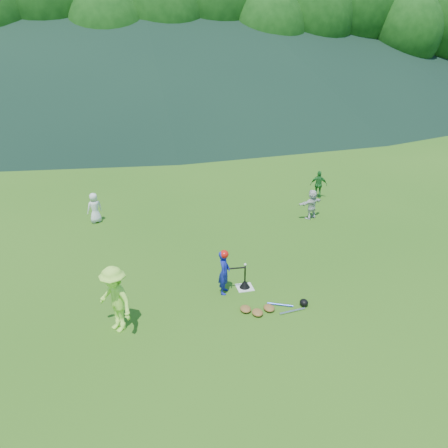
% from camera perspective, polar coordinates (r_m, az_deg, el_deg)
% --- Properties ---
extents(ground, '(120.00, 120.00, 0.00)m').
position_cam_1_polar(ground, '(12.37, 2.72, -8.32)').
color(ground, '#2B5C15').
rests_on(ground, ground).
extents(home_plate, '(0.45, 0.45, 0.02)m').
position_cam_1_polar(home_plate, '(12.37, 2.72, -8.28)').
color(home_plate, silver).
rests_on(home_plate, ground).
extents(baseball, '(0.08, 0.08, 0.08)m').
position_cam_1_polar(baseball, '(12.00, 2.79, -5.32)').
color(baseball, white).
rests_on(baseball, batting_tee).
extents(batter_child, '(0.46, 0.54, 1.26)m').
position_cam_1_polar(batter_child, '(11.84, 0.02, -6.32)').
color(batter_child, '#16209B').
rests_on(batter_child, ground).
extents(adult_coach, '(1.14, 1.25, 1.69)m').
position_cam_1_polar(adult_coach, '(10.63, -14.07, -9.53)').
color(adult_coach, '#ABF648').
rests_on(adult_coach, ground).
extents(fielder_a, '(0.66, 0.56, 1.15)m').
position_cam_1_polar(fielder_a, '(17.04, -16.55, 2.03)').
color(fielder_a, silver).
rests_on(fielder_a, ground).
extents(fielder_c, '(0.76, 0.56, 1.20)m').
position_cam_1_polar(fielder_c, '(19.32, 12.27, 5.06)').
color(fielder_c, '#22742A').
rests_on(fielder_c, ground).
extents(fielder_d, '(1.13, 0.66, 1.16)m').
position_cam_1_polar(fielder_d, '(17.03, 11.39, 2.56)').
color(fielder_d, silver).
rests_on(fielder_d, ground).
extents(batting_tee, '(0.30, 0.30, 0.68)m').
position_cam_1_polar(batting_tee, '(12.31, 2.73, -7.81)').
color(batting_tee, black).
rests_on(batting_tee, home_plate).
extents(batter_gear, '(0.73, 0.26, 0.62)m').
position_cam_1_polar(batter_gear, '(11.60, 0.13, -4.12)').
color(batter_gear, red).
rests_on(batter_gear, ground).
extents(equipment_pile, '(1.80, 0.59, 0.19)m').
position_cam_1_polar(equipment_pile, '(11.46, 5.94, -10.88)').
color(equipment_pile, olive).
rests_on(equipment_pile, ground).
extents(outfield_fence, '(70.07, 0.08, 1.33)m').
position_cam_1_polar(outfield_fence, '(38.65, -9.11, 14.45)').
color(outfield_fence, gray).
rests_on(outfield_fence, ground).
extents(tree_line, '(70.04, 11.40, 14.82)m').
position_cam_1_polar(tree_line, '(44.07, -10.24, 25.26)').
color(tree_line, '#382314').
rests_on(tree_line, ground).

